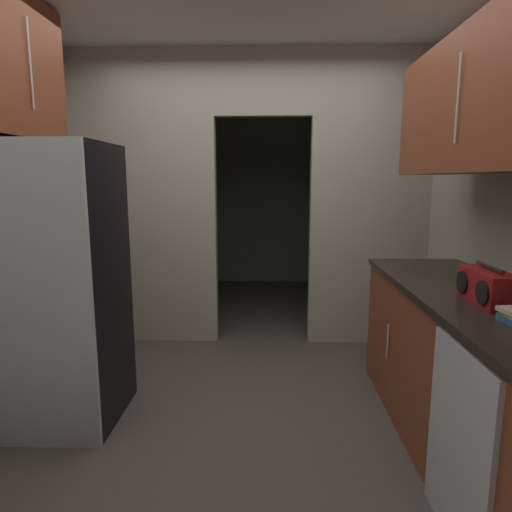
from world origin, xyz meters
TOP-DOWN VIEW (x-y plane):
  - ground at (0.00, 0.00)m, footprint 20.00×20.00m
  - kitchen_partition at (-0.03, 1.49)m, footprint 3.18×0.12m
  - adjoining_room_shell at (0.00, 3.21)m, footprint 3.18×2.52m
  - refrigerator at (-1.20, 0.07)m, footprint 0.85×0.71m
  - lower_cabinet_run at (1.26, -0.26)m, footprint 0.66×2.16m
  - dishwasher at (0.94, -0.87)m, footprint 0.02×0.56m
  - upper_cabinet_counterside at (1.26, -0.26)m, footprint 0.36×1.94m
  - upper_cabinet_fridgeside at (-1.41, 0.17)m, footprint 0.36×0.93m
  - boombox at (1.23, -0.41)m, footprint 0.16×0.36m

SIDE VIEW (x-z plane):
  - ground at x=0.00m, z-range 0.00..0.00m
  - dishwasher at x=0.94m, z-range 0.00..0.85m
  - lower_cabinet_run at x=1.26m, z-range 0.00..0.91m
  - refrigerator at x=-1.20m, z-range 0.00..1.71m
  - boombox at x=1.23m, z-range 0.89..1.08m
  - adjoining_room_shell at x=0.00m, z-range 0.00..2.61m
  - kitchen_partition at x=-0.03m, z-range 0.08..2.69m
  - upper_cabinet_counterside at x=1.26m, z-range 1.53..2.24m
  - upper_cabinet_fridgeside at x=-1.41m, z-range 1.74..2.59m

